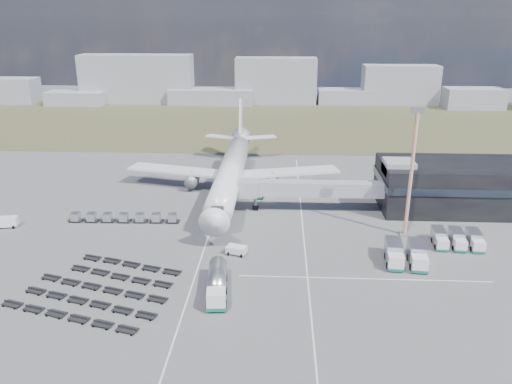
{
  "coord_description": "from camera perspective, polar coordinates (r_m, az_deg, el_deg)",
  "views": [
    {
      "loc": [
        11.28,
        -78.6,
        39.75
      ],
      "look_at": [
        6.32,
        20.76,
        4.0
      ],
      "focal_mm": 35.0,
      "sensor_mm": 36.0,
      "label": 1
    }
  ],
  "objects": [
    {
      "name": "ground",
      "position": [
        88.8,
        -4.78,
        -6.9
      ],
      "size": [
        420.0,
        420.0,
        0.0
      ],
      "primitive_type": "plane",
      "color": "#565659",
      "rests_on": "ground"
    },
    {
      "name": "pushback_tug",
      "position": [
        87.58,
        -2.23,
        -6.68
      ],
      "size": [
        3.87,
        2.87,
        1.54
      ],
      "primitive_type": "cube",
      "rotation": [
        0.0,
        0.0,
        -0.3
      ],
      "color": "white",
      "rests_on": "ground"
    },
    {
      "name": "grass_strip",
      "position": [
        193.07,
        -0.56,
        7.89
      ],
      "size": [
        420.0,
        90.0,
        0.01
      ],
      "primitive_type": "cube",
      "color": "#433F28",
      "rests_on": "ground"
    },
    {
      "name": "fuel_tanker",
      "position": [
        75.9,
        -4.48,
        -10.31
      ],
      "size": [
        3.82,
        11.26,
        3.57
      ],
      "rotation": [
        0.0,
        0.0,
        0.09
      ],
      "color": "white",
      "rests_on": "ground"
    },
    {
      "name": "skyline",
      "position": [
        233.37,
        0.25,
        12.04
      ],
      "size": [
        308.22,
        24.46,
        21.94
      ],
      "color": "#91949E",
      "rests_on": "ground"
    },
    {
      "name": "service_trucks_far",
      "position": [
        97.29,
        22.0,
        -5.0
      ],
      "size": [
        8.77,
        6.91,
        2.53
      ],
      "rotation": [
        0.0,
        0.0,
        -0.08
      ],
      "color": "white",
      "rests_on": "ground"
    },
    {
      "name": "uld_row",
      "position": [
        103.8,
        -14.86,
        -2.83
      ],
      "size": [
        22.34,
        2.22,
        1.73
      ],
      "rotation": [
        0.0,
        0.0,
        0.03
      ],
      "color": "black",
      "rests_on": "ground"
    },
    {
      "name": "jet_bridge",
      "position": [
        105.02,
        5.22,
        0.39
      ],
      "size": [
        30.3,
        3.8,
        7.05
      ],
      "color": "#939399",
      "rests_on": "ground"
    },
    {
      "name": "service_trucks_near",
      "position": [
        87.87,
        16.72,
        -6.81
      ],
      "size": [
        7.15,
        8.28,
        3.09
      ],
      "rotation": [
        0.0,
        0.0,
        -0.1
      ],
      "color": "white",
      "rests_on": "ground"
    },
    {
      "name": "airliner",
      "position": [
        116.74,
        -2.82,
        2.58
      ],
      "size": [
        51.59,
        64.53,
        17.62
      ],
      "color": "white",
      "rests_on": "ground"
    },
    {
      "name": "baggage_dollies",
      "position": [
        80.53,
        -17.34,
        -10.53
      ],
      "size": [
        25.08,
        22.68,
        0.69
      ],
      "rotation": [
        0.0,
        0.0,
        -0.28
      ],
      "color": "black",
      "rests_on": "ground"
    },
    {
      "name": "lane_markings",
      "position": [
        90.77,
        1.62,
        -6.21
      ],
      "size": [
        47.12,
        110.0,
        0.01
      ],
      "color": "silver",
      "rests_on": "ground"
    },
    {
      "name": "terminal",
      "position": [
        114.19,
        21.34,
        0.78
      ],
      "size": [
        30.4,
        16.4,
        11.0
      ],
      "color": "black",
      "rests_on": "ground"
    },
    {
      "name": "utility_van",
      "position": [
        109.48,
        -26.6,
        -3.12
      ],
      "size": [
        4.33,
        2.63,
        2.18
      ],
      "primitive_type": "cube",
      "rotation": [
        0.0,
        0.0,
        0.21
      ],
      "color": "white",
      "rests_on": "ground"
    },
    {
      "name": "catering_truck",
      "position": [
        114.74,
        0.62,
        0.23
      ],
      "size": [
        4.11,
        6.31,
        2.69
      ],
      "rotation": [
        0.0,
        0.0,
        -0.32
      ],
      "color": "white",
      "rests_on": "ground"
    },
    {
      "name": "floodlight_mast",
      "position": [
        95.15,
        17.31,
        2.02
      ],
      "size": [
        2.29,
        1.88,
        24.33
      ],
      "rotation": [
        0.0,
        0.0,
        -0.08
      ],
      "color": "#CC4F20",
      "rests_on": "ground"
    }
  ]
}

